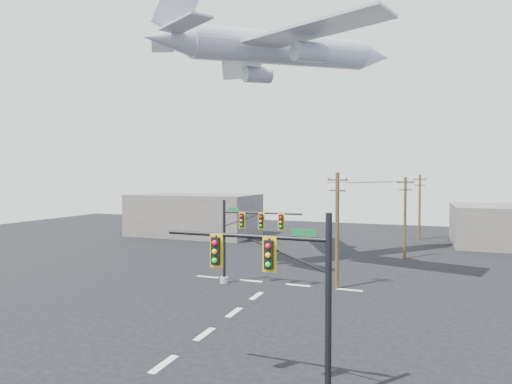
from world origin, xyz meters
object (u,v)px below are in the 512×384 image
at_px(utility_pole_c, 420,206).
at_px(airliner, 284,50).
at_px(signal_mast_far, 243,237).
at_px(signal_mast_near, 290,298).
at_px(utility_pole_b, 405,216).
at_px(utility_pole_a, 337,228).

distance_m(utility_pole_c, airliner, 30.56).
relative_size(signal_mast_far, airliner, 0.29).
bearing_deg(signal_mast_far, signal_mast_near, -61.46).
bearing_deg(signal_mast_near, utility_pole_b, 83.87).
relative_size(signal_mast_near, utility_pole_a, 0.81).
bearing_deg(utility_pole_a, airliner, 157.72).
relative_size(signal_mast_far, utility_pole_b, 0.79).
xyz_separation_m(signal_mast_far, utility_pole_c, (13.16, 31.28, 0.83)).
relative_size(signal_mast_far, utility_pole_c, 0.77).
relative_size(signal_mast_near, utility_pole_b, 0.85).
bearing_deg(utility_pole_c, utility_pole_b, -119.03).
relative_size(signal_mast_near, signal_mast_far, 1.06).
height_order(utility_pole_b, utility_pole_c, utility_pole_c).
bearing_deg(signal_mast_near, utility_pole_c, 84.05).
xyz_separation_m(utility_pole_b, airliner, (-10.93, -7.74, 16.23)).
xyz_separation_m(signal_mast_near, utility_pole_c, (4.86, 46.55, 0.75)).
distance_m(signal_mast_far, utility_pole_a, 7.39).
bearing_deg(airliner, utility_pole_c, 12.38).
distance_m(signal_mast_near, utility_pole_a, 16.85).
bearing_deg(utility_pole_a, utility_pole_b, 97.76).
bearing_deg(utility_pole_b, signal_mast_near, -111.43).
xyz_separation_m(utility_pole_b, utility_pole_c, (1.48, 15.10, 0.16)).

